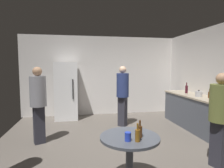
{
  "coord_description": "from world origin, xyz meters",
  "views": [
    {
      "loc": [
        -0.79,
        -3.89,
        1.65
      ],
      "look_at": [
        -0.02,
        0.4,
        1.26
      ],
      "focal_mm": 30.2,
      "sensor_mm": 36.0,
      "label": 1
    }
  ],
  "objects_px": {
    "beer_bottle_amber": "(138,135)",
    "beer_bottle_brown": "(140,131)",
    "refrigerator": "(66,91)",
    "kettle": "(199,94)",
    "foreground_table": "(130,144)",
    "person_in_navy_shirt": "(123,91)",
    "plastic_cup_blue": "(128,137)",
    "person_in_olive_shirt": "(220,113)",
    "beer_bottle_on_counter": "(209,95)",
    "wine_bottle_on_counter": "(186,89)",
    "person_in_gray_shirt": "(38,99)"
  },
  "relations": [
    {
      "from": "person_in_olive_shirt",
      "to": "person_in_navy_shirt",
      "type": "xyz_separation_m",
      "value": [
        -1.05,
        2.41,
        0.07
      ]
    },
    {
      "from": "foreground_table",
      "to": "refrigerator",
      "type": "bearing_deg",
      "value": 105.56
    },
    {
      "from": "foreground_table",
      "to": "person_in_gray_shirt",
      "type": "bearing_deg",
      "value": 129.54
    },
    {
      "from": "kettle",
      "to": "beer_bottle_brown",
      "type": "distance_m",
      "value": 3.01
    },
    {
      "from": "foreground_table",
      "to": "person_in_navy_shirt",
      "type": "height_order",
      "value": "person_in_navy_shirt"
    },
    {
      "from": "beer_bottle_brown",
      "to": "beer_bottle_amber",
      "type": "bearing_deg",
      "value": -119.85
    },
    {
      "from": "beer_bottle_brown",
      "to": "plastic_cup_blue",
      "type": "xyz_separation_m",
      "value": [
        -0.18,
        -0.08,
        -0.03
      ]
    },
    {
      "from": "refrigerator",
      "to": "wine_bottle_on_counter",
      "type": "relative_size",
      "value": 5.81
    },
    {
      "from": "kettle",
      "to": "person_in_olive_shirt",
      "type": "xyz_separation_m",
      "value": [
        -0.76,
        -1.65,
        -0.06
      ]
    },
    {
      "from": "person_in_olive_shirt",
      "to": "wine_bottle_on_counter",
      "type": "bearing_deg",
      "value": -125.76
    },
    {
      "from": "beer_bottle_on_counter",
      "to": "person_in_olive_shirt",
      "type": "height_order",
      "value": "person_in_olive_shirt"
    },
    {
      "from": "plastic_cup_blue",
      "to": "person_in_olive_shirt",
      "type": "bearing_deg",
      "value": 14.76
    },
    {
      "from": "beer_bottle_on_counter",
      "to": "person_in_olive_shirt",
      "type": "relative_size",
      "value": 0.15
    },
    {
      "from": "kettle",
      "to": "plastic_cup_blue",
      "type": "xyz_separation_m",
      "value": [
        -2.42,
        -2.08,
        -0.18
      ]
    },
    {
      "from": "beer_bottle_brown",
      "to": "plastic_cup_blue",
      "type": "height_order",
      "value": "beer_bottle_brown"
    },
    {
      "from": "kettle",
      "to": "person_in_navy_shirt",
      "type": "xyz_separation_m",
      "value": [
        -1.81,
        0.77,
        0.01
      ]
    },
    {
      "from": "foreground_table",
      "to": "person_in_gray_shirt",
      "type": "height_order",
      "value": "person_in_gray_shirt"
    },
    {
      "from": "beer_bottle_on_counter",
      "to": "foreground_table",
      "type": "distance_m",
      "value": 3.03
    },
    {
      "from": "beer_bottle_amber",
      "to": "person_in_gray_shirt",
      "type": "bearing_deg",
      "value": 127.56
    },
    {
      "from": "plastic_cup_blue",
      "to": "person_in_navy_shirt",
      "type": "distance_m",
      "value": 2.92
    },
    {
      "from": "kettle",
      "to": "person_in_navy_shirt",
      "type": "height_order",
      "value": "person_in_navy_shirt"
    },
    {
      "from": "beer_bottle_amber",
      "to": "beer_bottle_brown",
      "type": "distance_m",
      "value": 0.14
    },
    {
      "from": "foreground_table",
      "to": "beer_bottle_brown",
      "type": "relative_size",
      "value": 3.48
    },
    {
      "from": "beer_bottle_brown",
      "to": "refrigerator",
      "type": "bearing_deg",
      "value": 106.91
    },
    {
      "from": "refrigerator",
      "to": "beer_bottle_amber",
      "type": "height_order",
      "value": "refrigerator"
    },
    {
      "from": "person_in_olive_shirt",
      "to": "person_in_navy_shirt",
      "type": "height_order",
      "value": "person_in_navy_shirt"
    },
    {
      "from": "refrigerator",
      "to": "plastic_cup_blue",
      "type": "height_order",
      "value": "refrigerator"
    },
    {
      "from": "refrigerator",
      "to": "plastic_cup_blue",
      "type": "xyz_separation_m",
      "value": [
        0.97,
        -3.89,
        -0.11
      ]
    },
    {
      "from": "beer_bottle_brown",
      "to": "person_in_olive_shirt",
      "type": "relative_size",
      "value": 0.15
    },
    {
      "from": "beer_bottle_amber",
      "to": "beer_bottle_brown",
      "type": "xyz_separation_m",
      "value": [
        0.07,
        0.12,
        0.0
      ]
    },
    {
      "from": "person_in_navy_shirt",
      "to": "refrigerator",
      "type": "bearing_deg",
      "value": -78.83
    },
    {
      "from": "refrigerator",
      "to": "person_in_olive_shirt",
      "type": "xyz_separation_m",
      "value": [
        2.64,
        -3.45,
        0.01
      ]
    },
    {
      "from": "wine_bottle_on_counter",
      "to": "kettle",
      "type": "bearing_deg",
      "value": -94.57
    },
    {
      "from": "beer_bottle_amber",
      "to": "plastic_cup_blue",
      "type": "height_order",
      "value": "beer_bottle_amber"
    },
    {
      "from": "wine_bottle_on_counter",
      "to": "person_in_navy_shirt",
      "type": "distance_m",
      "value": 1.87
    },
    {
      "from": "refrigerator",
      "to": "plastic_cup_blue",
      "type": "distance_m",
      "value": 4.01
    },
    {
      "from": "beer_bottle_on_counter",
      "to": "beer_bottle_amber",
      "type": "bearing_deg",
      "value": -142.16
    },
    {
      "from": "person_in_navy_shirt",
      "to": "person_in_gray_shirt",
      "type": "xyz_separation_m",
      "value": [
        -2.06,
        -0.86,
        -0.01
      ]
    },
    {
      "from": "foreground_table",
      "to": "person_in_navy_shirt",
      "type": "distance_m",
      "value": 2.77
    },
    {
      "from": "beer_bottle_on_counter",
      "to": "person_in_navy_shirt",
      "type": "xyz_separation_m",
      "value": [
        -1.94,
        1.0,
        -0.0
      ]
    },
    {
      "from": "wine_bottle_on_counter",
      "to": "person_in_gray_shirt",
      "type": "bearing_deg",
      "value": -169.37
    },
    {
      "from": "beer_bottle_on_counter",
      "to": "person_in_navy_shirt",
      "type": "bearing_deg",
      "value": 152.72
    },
    {
      "from": "beer_bottle_on_counter",
      "to": "person_in_gray_shirt",
      "type": "distance_m",
      "value": 4.0
    },
    {
      "from": "refrigerator",
      "to": "person_in_olive_shirt",
      "type": "bearing_deg",
      "value": -52.62
    },
    {
      "from": "refrigerator",
      "to": "kettle",
      "type": "distance_m",
      "value": 3.85
    },
    {
      "from": "wine_bottle_on_counter",
      "to": "beer_bottle_on_counter",
      "type": "xyz_separation_m",
      "value": [
        0.07,
        -0.87,
        -0.03
      ]
    },
    {
      "from": "refrigerator",
      "to": "plastic_cup_blue",
      "type": "bearing_deg",
      "value": -75.95
    },
    {
      "from": "refrigerator",
      "to": "kettle",
      "type": "height_order",
      "value": "refrigerator"
    },
    {
      "from": "foreground_table",
      "to": "beer_bottle_amber",
      "type": "relative_size",
      "value": 3.48
    },
    {
      "from": "beer_bottle_brown",
      "to": "person_in_gray_shirt",
      "type": "xyz_separation_m",
      "value": [
        -1.63,
        1.9,
        0.15
      ]
    }
  ]
}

